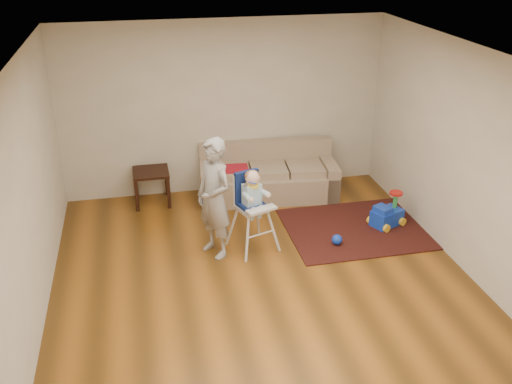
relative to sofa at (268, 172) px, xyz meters
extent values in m
plane|color=#523311|center=(-0.60, -2.30, -0.41)|extent=(5.50, 5.50, 0.00)
cube|color=beige|center=(-0.60, 0.45, 0.94)|extent=(5.00, 0.04, 2.70)
cube|color=beige|center=(-3.10, -2.30, 0.94)|extent=(0.04, 5.50, 2.70)
cube|color=beige|center=(1.90, -2.30, 0.94)|extent=(0.04, 5.50, 2.70)
cube|color=white|center=(-0.60, -2.30, 2.29)|extent=(5.00, 5.50, 0.04)
cube|color=maroon|center=(-0.57, -0.05, 0.13)|extent=(0.51, 0.35, 0.04)
cube|color=black|center=(1.05, -1.33, -0.40)|extent=(2.12, 1.59, 0.02)
sphere|color=blue|center=(0.55, -1.70, -0.32)|extent=(0.14, 0.14, 0.14)
cylinder|color=blue|center=(-0.63, -1.62, 0.59)|extent=(0.05, 0.12, 0.01)
imported|color=gray|center=(-1.07, -1.55, 0.38)|extent=(0.61, 0.69, 1.59)
camera|label=1|loc=(-1.91, -7.96, 3.51)|focal=40.00mm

